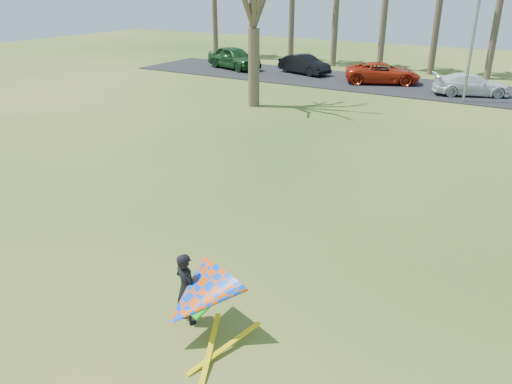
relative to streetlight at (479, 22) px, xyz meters
The scene contains 8 objects.
ground 22.55m from the streetlight, 95.61° to the right, with size 100.00×100.00×0.00m, color #1E5211.
parking_strip 5.77m from the streetlight, 125.75° to the left, with size 46.00×7.00×0.06m, color black.
streetlight is the anchor object (origin of this frame).
car_0 18.88m from the streetlight, 169.98° to the left, with size 2.03×5.04×1.72m, color #1B441C.
car_1 13.47m from the streetlight, 162.47° to the left, with size 1.49×4.26×1.40m, color black.
car_2 7.79m from the streetlight, 152.24° to the left, with size 2.32×5.02×1.40m, color #AE250D.
car_3 4.33m from the streetlight, 94.20° to the left, with size 1.82×4.48×1.30m, color white.
kite_flyer 24.86m from the streetlight, 91.76° to the right, with size 2.13×2.39×2.02m.
Camera 1 is at (6.58, -8.88, 6.44)m, focal length 35.00 mm.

